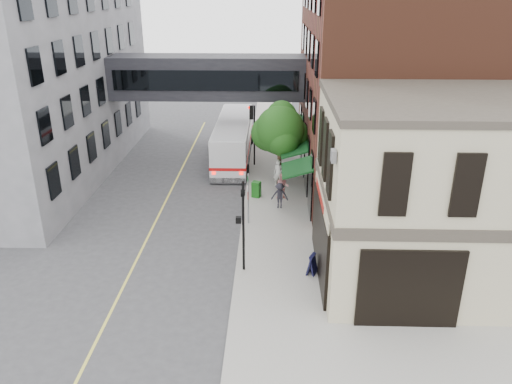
# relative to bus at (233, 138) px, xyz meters

# --- Properties ---
(ground) EXTENTS (120.00, 120.00, 0.00)m
(ground) POSITION_rel_bus_xyz_m (1.28, -18.78, -1.71)
(ground) COLOR #38383A
(ground) RESTS_ON ground
(sidewalk_main) EXTENTS (4.00, 60.00, 0.15)m
(sidewalk_main) POSITION_rel_bus_xyz_m (3.28, -4.78, -1.64)
(sidewalk_main) COLOR gray
(sidewalk_main) RESTS_ON ground
(corner_building) EXTENTS (10.19, 8.12, 8.45)m
(corner_building) POSITION_rel_bus_xyz_m (10.26, -16.78, 2.50)
(corner_building) COLOR tan
(corner_building) RESTS_ON ground
(brick_building) EXTENTS (13.76, 18.00, 14.00)m
(brick_building) POSITION_rel_bus_xyz_m (11.26, -3.78, 5.27)
(brick_building) COLOR #4F2618
(brick_building) RESTS_ON ground
(opposite_building) EXTENTS (14.00, 24.00, 14.00)m
(opposite_building) POSITION_rel_bus_xyz_m (-15.72, -2.78, 5.29)
(opposite_building) COLOR slate
(opposite_building) RESTS_ON ground
(skyway_bridge) EXTENTS (14.00, 3.18, 3.00)m
(skyway_bridge) POSITION_rel_bus_xyz_m (-1.72, -0.78, 4.79)
(skyway_bridge) COLOR black
(skyway_bridge) RESTS_ON ground
(traffic_signal_near) EXTENTS (0.44, 0.22, 4.60)m
(traffic_signal_near) POSITION_rel_bus_xyz_m (1.65, -16.78, 1.27)
(traffic_signal_near) COLOR black
(traffic_signal_near) RESTS_ON sidewalk_main
(traffic_signal_far) EXTENTS (0.53, 0.28, 4.50)m
(traffic_signal_far) POSITION_rel_bus_xyz_m (1.54, -1.78, 1.62)
(traffic_signal_far) COLOR black
(traffic_signal_far) RESTS_ON sidewalk_main
(street_sign_pole) EXTENTS (0.08, 0.75, 3.00)m
(street_sign_pole) POSITION_rel_bus_xyz_m (1.68, -11.78, 0.22)
(street_sign_pole) COLOR gray
(street_sign_pole) RESTS_ON sidewalk_main
(street_tree) EXTENTS (3.80, 3.20, 5.60)m
(street_tree) POSITION_rel_bus_xyz_m (3.48, -5.56, 2.20)
(street_tree) COLOR #382619
(street_tree) RESTS_ON sidewalk_main
(lane_marking) EXTENTS (0.12, 40.00, 0.01)m
(lane_marking) POSITION_rel_bus_xyz_m (-3.72, -8.78, -1.71)
(lane_marking) COLOR #D8CC4C
(lane_marking) RESTS_ON ground
(bus) EXTENTS (2.77, 11.37, 3.06)m
(bus) POSITION_rel_bus_xyz_m (0.00, 0.00, 0.00)
(bus) COLOR silver
(bus) RESTS_ON ground
(pedestrian_a) EXTENTS (0.67, 0.44, 1.84)m
(pedestrian_a) POSITION_rel_bus_xyz_m (3.44, -6.05, -0.64)
(pedestrian_a) COLOR white
(pedestrian_a) RESTS_ON sidewalk_main
(pedestrian_b) EXTENTS (0.91, 0.76, 1.66)m
(pedestrian_b) POSITION_rel_bus_xyz_m (3.66, -8.19, -0.73)
(pedestrian_b) COLOR #D58A8A
(pedestrian_b) RESTS_ON sidewalk_main
(pedestrian_c) EXTENTS (1.08, 0.69, 1.59)m
(pedestrian_c) POSITION_rel_bus_xyz_m (3.47, -9.60, -0.77)
(pedestrian_c) COLOR #222029
(pedestrian_c) RESTS_ON sidewalk_main
(newspaper_box) EXTENTS (0.64, 0.60, 1.02)m
(newspaper_box) POSITION_rel_bus_xyz_m (2.01, -7.96, -1.05)
(newspaper_box) COLOR #135112
(newspaper_box) RESTS_ON sidewalk_main
(sandwich_board) EXTENTS (0.56, 0.66, 1.01)m
(sandwich_board) POSITION_rel_bus_xyz_m (4.88, -17.06, -1.06)
(sandwich_board) COLOR black
(sandwich_board) RESTS_ON sidewalk_main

